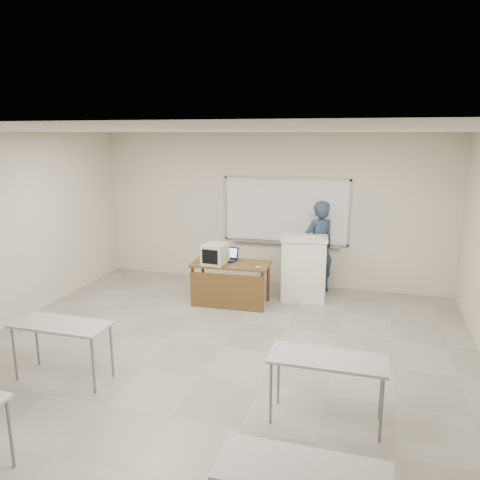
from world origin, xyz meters
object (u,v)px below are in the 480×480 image
(crt_monitor, at_px, (215,254))
(mouse, at_px, (259,267))
(podium, at_px, (304,268))
(keyboard, at_px, (314,236))
(whiteboard, at_px, (285,212))
(presenter, at_px, (319,247))
(laptop, at_px, (228,257))
(instructor_desk, at_px, (229,276))

(crt_monitor, height_order, mouse, crt_monitor)
(podium, height_order, keyboard, keyboard)
(whiteboard, height_order, podium, whiteboard)
(mouse, relative_size, presenter, 0.05)
(presenter, bearing_deg, laptop, -10.98)
(podium, relative_size, laptop, 3.82)
(presenter, bearing_deg, mouse, 13.80)
(instructor_desk, xyz_separation_m, crt_monitor, (-0.25, -0.01, 0.39))
(whiteboard, distance_m, presenter, 0.97)
(mouse, bearing_deg, presenter, 57.85)
(mouse, bearing_deg, crt_monitor, 176.55)
(laptop, xyz_separation_m, presenter, (1.50, 0.91, 0.08))
(podium, height_order, crt_monitor, podium)
(podium, distance_m, laptop, 1.39)
(podium, bearing_deg, laptop, -168.06)
(instructor_desk, relative_size, keyboard, 2.75)
(podium, distance_m, presenter, 0.59)
(instructor_desk, xyz_separation_m, mouse, (0.55, -0.09, 0.23))
(laptop, bearing_deg, keyboard, 27.05)
(whiteboard, height_order, instructor_desk, whiteboard)
(whiteboard, bearing_deg, laptop, -123.37)
(crt_monitor, bearing_deg, podium, 32.04)
(presenter, bearing_deg, podium, 24.08)
(whiteboard, relative_size, laptop, 8.17)
(instructor_desk, xyz_separation_m, keyboard, (1.35, 0.79, 0.64))
(podium, relative_size, keyboard, 2.34)
(podium, xyz_separation_m, laptop, (-1.30, -0.45, 0.22))
(laptop, relative_size, mouse, 3.35)
(podium, bearing_deg, instructor_desk, -156.38)
(podium, relative_size, mouse, 12.79)
(keyboard, bearing_deg, mouse, -112.33)
(crt_monitor, bearing_deg, instructor_desk, 8.68)
(instructor_desk, distance_m, podium, 1.40)
(mouse, bearing_deg, laptop, 153.40)
(podium, bearing_deg, whiteboard, 116.05)
(podium, xyz_separation_m, presenter, (0.20, 0.46, 0.30))
(podium, relative_size, crt_monitor, 2.68)
(podium, distance_m, mouse, 1.05)
(mouse, distance_m, presenter, 1.53)
(instructor_desk, distance_m, mouse, 0.60)
(mouse, bearing_deg, instructor_desk, 172.71)
(podium, height_order, laptop, podium)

